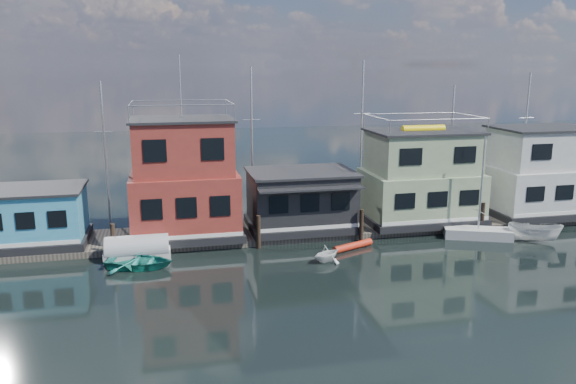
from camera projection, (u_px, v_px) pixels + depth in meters
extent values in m
plane|color=black|center=(366.00, 299.00, 28.52)|extent=(160.00, 160.00, 0.00)
cube|color=#595147|center=(308.00, 229.00, 39.90)|extent=(48.00, 5.00, 0.40)
cube|color=black|center=(37.00, 240.00, 36.04)|extent=(6.40, 4.90, 0.50)
cube|color=#3E98C0|center=(34.00, 214.00, 35.65)|extent=(6.00, 4.50, 3.00)
cube|color=black|center=(31.00, 189.00, 35.30)|extent=(6.30, 4.80, 0.16)
cube|color=black|center=(186.00, 231.00, 38.02)|extent=(7.40, 5.90, 0.50)
cube|color=maroon|center=(185.00, 200.00, 37.55)|extent=(7.00, 5.50, 3.74)
cube|color=maroon|center=(183.00, 147.00, 36.75)|extent=(6.30, 4.95, 3.46)
cube|color=black|center=(182.00, 119.00, 36.35)|extent=(6.65, 5.23, 0.16)
cylinder|color=silver|center=(180.00, 87.00, 35.89)|extent=(0.08, 0.08, 4.00)
cube|color=black|center=(301.00, 224.00, 39.70)|extent=(7.40, 5.40, 0.50)
cube|color=black|center=(301.00, 197.00, 39.26)|extent=(7.00, 5.00, 3.40)
cube|color=black|center=(301.00, 172.00, 38.87)|extent=(7.30, 5.30, 0.16)
cube|color=black|center=(311.00, 189.00, 36.33)|extent=(7.00, 1.20, 0.12)
cube|color=black|center=(419.00, 217.00, 41.58)|extent=(8.40, 5.90, 0.50)
cube|color=gray|center=(420.00, 193.00, 41.17)|extent=(8.00, 5.50, 3.12)
cube|color=gray|center=(422.00, 152.00, 40.51)|extent=(7.20, 4.95, 2.88)
cube|color=black|center=(423.00, 131.00, 40.17)|extent=(7.60, 5.23, 0.16)
cylinder|color=yellow|center=(423.00, 129.00, 40.13)|extent=(3.20, 0.56, 0.56)
cube|color=black|center=(538.00, 209.00, 43.67)|extent=(8.40, 5.90, 0.50)
cube|color=beige|center=(540.00, 187.00, 43.26)|extent=(8.00, 5.50, 3.12)
cube|color=beige|center=(544.00, 148.00, 42.60)|extent=(7.20, 4.95, 2.88)
cube|color=black|center=(546.00, 128.00, 42.26)|extent=(7.60, 5.23, 0.16)
cylinder|color=#2D2116|center=(113.00, 241.00, 34.32)|extent=(0.28, 0.28, 2.20)
cylinder|color=#2D2116|center=(258.00, 232.00, 36.20)|extent=(0.28, 0.28, 2.20)
cylinder|color=#2D2116|center=(361.00, 225.00, 37.66)|extent=(0.28, 0.28, 2.20)
cylinder|color=#2D2116|center=(482.00, 218.00, 39.54)|extent=(0.28, 0.28, 2.20)
cylinder|color=silver|center=(105.00, 153.00, 41.57)|extent=(0.16, 0.16, 10.50)
cylinder|color=silver|center=(104.00, 132.00, 41.22)|extent=(1.40, 0.06, 0.06)
cylinder|color=silver|center=(252.00, 142.00, 43.76)|extent=(0.16, 0.16, 11.50)
cylinder|color=silver|center=(252.00, 120.00, 43.37)|extent=(1.40, 0.06, 0.06)
cylinder|color=silver|center=(361.00, 136.00, 45.58)|extent=(0.16, 0.16, 12.00)
cylinder|color=silver|center=(362.00, 113.00, 45.18)|extent=(1.40, 0.06, 0.06)
cylinder|color=silver|center=(451.00, 145.00, 47.47)|extent=(0.16, 0.16, 10.00)
cylinder|color=silver|center=(452.00, 127.00, 47.14)|extent=(1.40, 0.06, 0.06)
cylinder|color=silver|center=(525.00, 137.00, 48.83)|extent=(0.16, 0.16, 11.00)
cylinder|color=silver|center=(526.00, 118.00, 48.46)|extent=(1.40, 0.06, 0.06)
cube|color=beige|center=(478.00, 233.00, 38.47)|extent=(4.70, 3.03, 0.69)
cylinder|color=silver|center=(482.00, 183.00, 37.69)|extent=(0.12, 0.12, 6.35)
cube|color=silver|center=(480.00, 212.00, 38.13)|extent=(0.56, 1.31, 0.05)
imported|color=teal|center=(139.00, 262.00, 32.78)|extent=(4.47, 3.66, 0.81)
imported|color=silver|center=(535.00, 232.00, 37.65)|extent=(3.61, 2.95, 1.33)
cylinder|color=red|center=(353.00, 246.00, 36.18)|extent=(3.01, 1.66, 0.45)
imported|color=white|center=(327.00, 253.00, 33.85)|extent=(2.59, 2.48, 1.06)
cube|color=beige|center=(138.00, 254.00, 34.36)|extent=(3.96, 1.54, 0.66)
cylinder|color=#9E9EA3|center=(137.00, 248.00, 34.27)|extent=(3.78, 1.64, 1.60)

